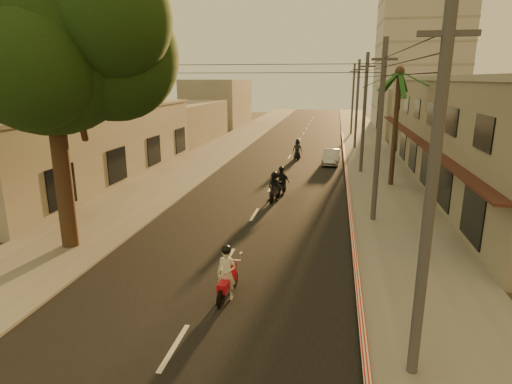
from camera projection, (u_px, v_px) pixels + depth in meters
ground at (214, 282)px, 15.49m from camera, size 160.00×160.00×0.00m
road at (282, 170)px, 34.50m from camera, size 10.00×140.00×0.02m
sidewalk_right at (378, 173)px, 33.18m from camera, size 5.00×140.00×0.12m
sidewalk_left at (193, 166)px, 35.79m from camera, size 5.00×140.00×0.12m
curb_stripe at (348, 186)px, 28.84m from camera, size 0.20×60.00×0.20m
shophouse_row at (481, 131)px, 29.24m from camera, size 8.80×34.20×7.30m
left_building at (78, 144)px, 30.56m from camera, size 8.20×24.20×5.20m
distant_tower at (422, 30)px, 62.35m from camera, size 12.10×12.10×28.00m
broadleaf_tree at (58, 42)px, 16.50m from camera, size 9.60×8.70×12.10m
palm_tree at (399, 78)px, 27.47m from camera, size 5.00×5.00×8.20m
utility_poles at (366, 87)px, 31.75m from camera, size 1.20×48.26×9.00m
filler_right at (414, 112)px, 55.07m from camera, size 8.00×14.00×6.00m
filler_left_near at (177, 122)px, 49.68m from camera, size 8.00×14.00×4.40m
filler_left_far at (218, 103)px, 66.46m from camera, size 8.00×14.00×7.00m
scooter_red at (227, 275)px, 14.13m from camera, size 0.78×1.93×1.90m
scooter_mid_a at (274, 188)px, 25.45m from camera, size 1.01×1.85×1.82m
scooter_mid_b at (281, 182)px, 26.73m from camera, size 1.17×1.90×1.88m
scooter_far_a at (297, 150)px, 38.78m from camera, size 1.02×1.90×1.87m
parked_car at (331, 157)px, 36.64m from camera, size 1.79×4.00×1.27m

